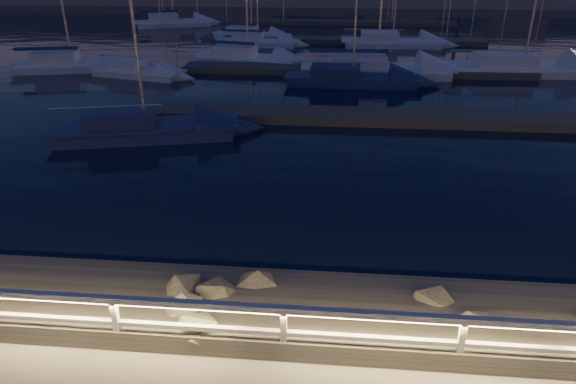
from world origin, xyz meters
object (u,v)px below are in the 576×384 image
guard_rail (398,327)px  sailboat_k (390,41)px  sailboat_c (349,78)px  sailboat_l (519,67)px  sailboat_a (69,63)px  sailboat_i (172,22)px  sailboat_g (373,68)px  sailboat_b (141,127)px  sailboat_j (256,41)px  sailboat_e (136,70)px  sailboat_f (245,57)px  sailboat_n (250,34)px

guard_rail → sailboat_k: (3.07, 36.40, -0.94)m
sailboat_c → sailboat_l: bearing=21.5°
sailboat_a → sailboat_i: sailboat_i is taller
sailboat_g → sailboat_l: bearing=5.8°
sailboat_a → sailboat_l: 28.81m
guard_rail → sailboat_b: (-9.21, 12.88, -0.94)m
sailboat_c → sailboat_j: size_ratio=1.17×
sailboat_a → sailboat_j: sailboat_a is taller
sailboat_b → sailboat_l: sailboat_l is taller
sailboat_i → sailboat_j: sailboat_i is taller
sailboat_e → sailboat_i: size_ratio=0.75×
guard_rail → sailboat_a: bearing=126.2°
sailboat_i → guard_rail: bearing=-91.5°
guard_rail → sailboat_a: sailboat_a is taller
sailboat_g → sailboat_l: (9.21, 1.32, -0.01)m
sailboat_i → sailboat_b: bearing=-97.9°
sailboat_e → sailboat_j: bearing=77.9°
sailboat_i → sailboat_k: (21.25, -10.43, -0.04)m
guard_rail → sailboat_c: bearing=91.1°
sailboat_e → sailboat_f: (6.06, 4.68, 0.04)m
sailboat_k → sailboat_n: sailboat_k is taller
sailboat_j → sailboat_l: 20.19m
sailboat_k → sailboat_b: bearing=-117.8°
guard_rail → sailboat_a: size_ratio=3.44×
guard_rail → sailboat_k: bearing=85.2°
sailboat_j → sailboat_n: sailboat_n is taller
sailboat_f → sailboat_n: sailboat_f is taller
sailboat_b → sailboat_c: bearing=34.9°
sailboat_b → sailboat_e: 11.86m
sailboat_f → sailboat_b: bearing=-83.0°
sailboat_k → sailboat_l: (7.22, -9.58, 0.03)m
sailboat_j → sailboat_c: bearing=-56.5°
sailboat_f → sailboat_g: (8.53, -3.12, 0.04)m
sailboat_b → sailboat_n: (0.36, 26.41, -0.03)m
sailboat_c → sailboat_k: 13.91m
sailboat_e → sailboat_l: (23.80, 2.88, 0.07)m
sailboat_c → sailboat_e: bearing=177.1°
sailboat_j → sailboat_k: 10.88m
sailboat_c → sailboat_a: bearing=174.1°
sailboat_b → sailboat_k: sailboat_k is taller
sailboat_a → sailboat_f: (11.03, 3.34, -0.02)m
sailboat_a → sailboat_e: size_ratio=1.26×
sailboat_e → sailboat_f: bearing=51.3°
sailboat_f → sailboat_k: (10.51, 7.78, -0.00)m
sailboat_i → sailboat_l: bearing=-57.8°
sailboat_e → guard_rail: bearing=-46.9°
guard_rail → sailboat_j: size_ratio=3.92×
sailboat_c → sailboat_j: 14.82m
sailboat_i → sailboat_n: 11.99m
sailboat_b → sailboat_j: bearing=72.5°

